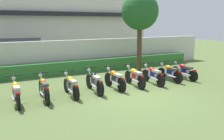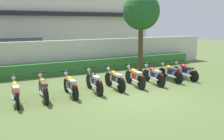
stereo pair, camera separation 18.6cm
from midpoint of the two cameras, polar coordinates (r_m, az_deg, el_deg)
The scene contains 15 objects.
ground at distance 9.99m, azimuth 4.66°, elevation -6.17°, with size 60.00×60.00×0.00m, color #566B38.
building at distance 25.23m, azimuth -17.57°, elevation 11.22°, with size 21.08×6.50×6.81m.
compound_wall at distance 15.55m, azimuth -9.01°, elevation 3.18°, with size 20.03×0.30×1.84m, color silver.
hedge_row at distance 14.98m, azimuth -8.00°, elevation 0.76°, with size 16.02×0.70×0.72m, color #337033.
parked_car at distance 18.42m, azimuth -19.68°, elevation 3.87°, with size 4.70×2.54×1.89m.
tree_far_side at distance 15.43m, azimuth 5.85°, elevation 12.60°, with size 2.16×2.16×4.57m.
motorcycle_in_row_0 at distance 9.74m, azimuth -20.97°, elevation -4.56°, with size 0.60×1.95×0.96m.
motorcycle_in_row_1 at distance 9.92m, azimuth -15.37°, elevation -3.91°, with size 0.60×1.93×0.97m.
motorcycle_in_row_2 at distance 10.21m, azimuth -9.57°, elevation -3.36°, with size 0.60×1.85×0.95m.
motorcycle_in_row_3 at distance 10.70m, azimuth -4.41°, elevation -2.53°, with size 0.60×1.97×0.97m.
motorcycle_in_row_4 at distance 11.12m, azimuth 0.14°, elevation -2.00°, with size 0.60×1.83×0.97m.
motorcycle_in_row_5 at distance 11.68m, azimuth 4.60°, elevation -1.45°, with size 0.60×1.88×0.97m.
motorcycle_in_row_6 at distance 12.21m, azimuth 8.63°, elevation -1.05°, with size 0.60×1.88×0.95m.
motorcycle_in_row_7 at distance 12.96m, azimuth 12.22°, elevation -0.51°, with size 0.60×1.80×0.95m.
motorcycle_in_row_8 at distance 13.58m, azimuth 15.26°, elevation -0.17°, with size 0.60×1.87×0.94m.
Camera 1 is at (-5.50, -7.85, 2.85)m, focal length 41.36 mm.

